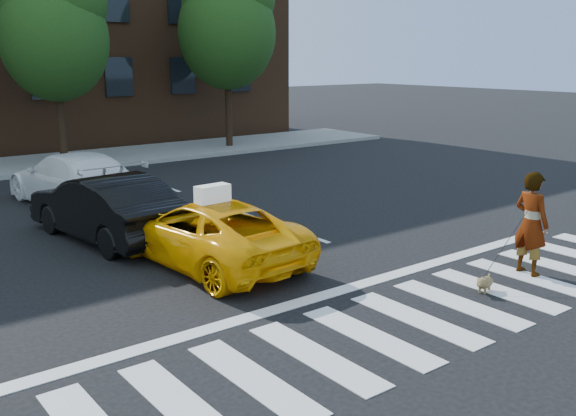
{
  "coord_description": "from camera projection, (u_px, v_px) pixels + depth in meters",
  "views": [
    {
      "loc": [
        -7.04,
        -5.94,
        3.87
      ],
      "look_at": [
        0.05,
        3.26,
        1.1
      ],
      "focal_mm": 40.0,
      "sensor_mm": 36.0,
      "label": 1
    }
  ],
  "objects": [
    {
      "name": "tree_mid",
      "position": [
        55.0,
        26.0,
        21.94
      ],
      "size": [
        3.69,
        3.69,
        7.1
      ],
      "color": "black",
      "rests_on": "ground"
    },
    {
      "name": "tree_right",
      "position": [
        228.0,
        20.0,
        26.0
      ],
      "size": [
        4.0,
        4.0,
        7.7
      ],
      "color": "black",
      "rests_on": "ground"
    },
    {
      "name": "crosswalk",
      "position": [
        417.0,
        319.0,
        9.65
      ],
      "size": [
        13.0,
        2.4,
        0.01
      ],
      "primitive_type": "cube",
      "color": "silver",
      "rests_on": "ground"
    },
    {
      "name": "ground",
      "position": [
        417.0,
        319.0,
        9.65
      ],
      "size": [
        120.0,
        120.0,
        0.0
      ],
      "primitive_type": "plane",
      "color": "black",
      "rests_on": "ground"
    },
    {
      "name": "dog",
      "position": [
        484.0,
        283.0,
        10.71
      ],
      "size": [
        0.5,
        0.3,
        0.29
      ],
      "rotation": [
        0.0,
        0.0,
        0.3
      ],
      "color": "#895F45",
      "rests_on": "ground"
    },
    {
      "name": "sidewalk_far",
      "position": [
        46.0,
        163.0,
        23.12
      ],
      "size": [
        30.0,
        4.0,
        0.15
      ],
      "primitive_type": "cube",
      "color": "slate",
      "rests_on": "ground"
    },
    {
      "name": "taxi_sign",
      "position": [
        213.0,
        194.0,
        11.79
      ],
      "size": [
        0.67,
        0.32,
        0.32
      ],
      "primitive_type": "cube",
      "rotation": [
        0.0,
        0.0,
        3.21
      ],
      "color": "white",
      "rests_on": "taxi"
    },
    {
      "name": "black_sedan",
      "position": [
        105.0,
        207.0,
        13.69
      ],
      "size": [
        2.03,
        4.48,
        1.43
      ],
      "primitive_type": "imported",
      "rotation": [
        0.0,
        0.0,
        3.26
      ],
      "color": "black",
      "rests_on": "ground"
    },
    {
      "name": "woman",
      "position": [
        531.0,
        223.0,
        11.45
      ],
      "size": [
        0.53,
        0.74,
        1.89
      ],
      "primitive_type": "imported",
      "rotation": [
        0.0,
        0.0,
        1.46
      ],
      "color": "#999999",
      "rests_on": "ground"
    },
    {
      "name": "taxi",
      "position": [
        208.0,
        232.0,
        12.13
      ],
      "size": [
        2.35,
        4.57,
        1.23
      ],
      "primitive_type": "imported",
      "rotation": [
        0.0,
        0.0,
        3.21
      ],
      "color": "#F5A505",
      "rests_on": "ground"
    },
    {
      "name": "white_suv",
      "position": [
        73.0,
        179.0,
        16.85
      ],
      "size": [
        2.41,
        5.04,
        1.42
      ],
      "primitive_type": "imported",
      "rotation": [
        0.0,
        0.0,
        3.23
      ],
      "color": "white",
      "rests_on": "ground"
    },
    {
      "name": "stop_line",
      "position": [
        345.0,
        289.0,
        10.88
      ],
      "size": [
        12.0,
        0.3,
        0.01
      ],
      "primitive_type": "cube",
      "color": "silver",
      "rests_on": "ground"
    }
  ]
}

